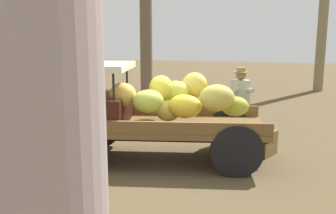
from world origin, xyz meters
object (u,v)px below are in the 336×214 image
(truck, at_px, (142,111))
(farmer, at_px, (240,100))
(wooden_crate, at_px, (263,143))
(loose_banana_bunch, at_px, (235,124))

(truck, relative_size, farmer, 2.70)
(farmer, height_order, wooden_crate, farmer)
(loose_banana_bunch, bearing_deg, truck, 59.99)
(farmer, relative_size, wooden_crate, 3.15)
(farmer, xyz_separation_m, wooden_crate, (-0.56, 0.91, -0.73))
(wooden_crate, bearing_deg, farmer, -58.32)
(wooden_crate, bearing_deg, loose_banana_bunch, -68.72)
(truck, xyz_separation_m, farmer, (-1.76, -1.80, 0.01))
(truck, bearing_deg, wooden_crate, -169.35)
(farmer, bearing_deg, wooden_crate, 14.98)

